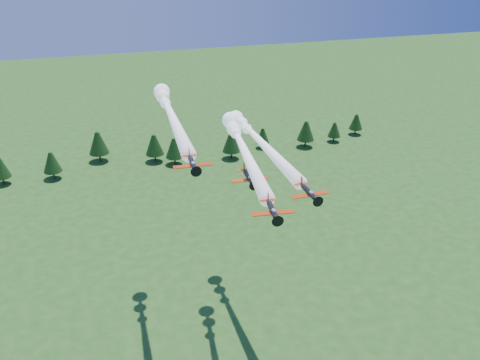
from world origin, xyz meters
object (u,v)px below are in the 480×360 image
object	(u,v)px
plane_left	(170,112)
plane_slot	(249,177)
plane_right	(258,139)
plane_lead	(242,147)

from	to	relation	value
plane_left	plane_slot	world-z (taller)	plane_left
plane_left	plane_slot	distance (m)	23.22
plane_right	plane_slot	distance (m)	19.84
plane_lead	plane_left	xyz separation A→B (m)	(-12.24, 10.53, 4.73)
plane_right	plane_left	bearing A→B (deg)	175.71
plane_slot	plane_right	bearing A→B (deg)	68.58
plane_right	plane_slot	bearing A→B (deg)	-114.62
plane_right	plane_slot	xyz separation A→B (m)	(-7.70, -18.28, 0.27)
plane_left	plane_slot	bearing A→B (deg)	-58.56
plane_lead	plane_left	size ratio (longest dim) A/B	0.99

